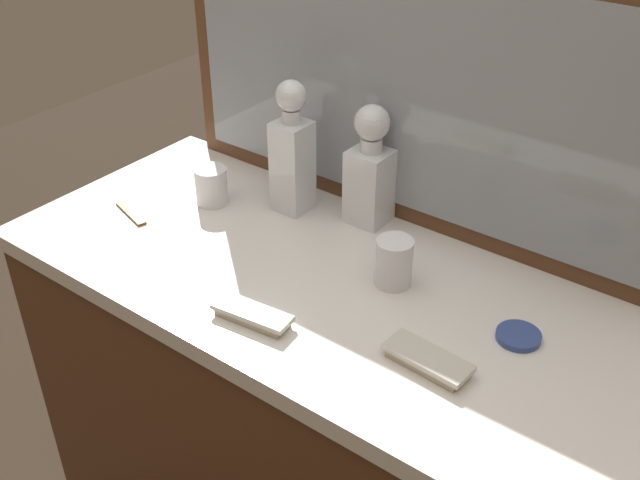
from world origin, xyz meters
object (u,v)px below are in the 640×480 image
(tortoiseshell_comb, at_px, (131,213))
(crystal_decanter_left, at_px, (292,160))
(silver_brush_left, at_px, (428,360))
(crystal_decanter_far_right, at_px, (370,176))
(silver_brush_far_left, at_px, (252,315))
(crystal_tumbler_front, at_px, (212,187))
(crystal_tumbler_left, at_px, (394,264))
(porcelain_dish, at_px, (519,336))

(tortoiseshell_comb, bearing_deg, crystal_decanter_left, 41.60)
(silver_brush_left, bearing_deg, crystal_decanter_far_right, 135.83)
(silver_brush_left, relative_size, tortoiseshell_comb, 1.29)
(silver_brush_left, bearing_deg, silver_brush_far_left, -164.73)
(crystal_decanter_left, xyz_separation_m, tortoiseshell_comb, (-0.27, -0.24, -0.12))
(crystal_decanter_left, relative_size, silver_brush_left, 1.94)
(silver_brush_left, xyz_separation_m, tortoiseshell_comb, (-0.78, 0.03, -0.01))
(crystal_tumbler_front, bearing_deg, crystal_tumbler_left, -2.00)
(crystal_decanter_far_right, distance_m, crystal_decanter_left, 0.18)
(crystal_decanter_far_right, relative_size, crystal_tumbler_left, 2.77)
(crystal_decanter_far_right, bearing_deg, crystal_tumbler_left, -44.61)
(crystal_decanter_left, xyz_separation_m, silver_brush_far_left, (0.19, -0.36, -0.11))
(porcelain_dish, distance_m, tortoiseshell_comb, 0.88)
(silver_brush_far_left, bearing_deg, crystal_tumbler_left, 60.78)
(crystal_decanter_left, bearing_deg, silver_brush_left, -28.41)
(crystal_tumbler_front, bearing_deg, porcelain_dish, -1.94)
(silver_brush_far_left, height_order, porcelain_dish, silver_brush_far_left)
(crystal_tumbler_left, height_order, porcelain_dish, crystal_tumbler_left)
(crystal_tumbler_left, xyz_separation_m, silver_brush_far_left, (-0.14, -0.25, -0.03))
(crystal_tumbler_front, relative_size, porcelain_dish, 1.08)
(crystal_tumbler_front, xyz_separation_m, silver_brush_far_left, (0.36, -0.27, -0.03))
(crystal_tumbler_front, xyz_separation_m, tortoiseshell_comb, (-0.11, -0.15, -0.04))
(crystal_tumbler_front, bearing_deg, silver_brush_far_left, -36.98)
(crystal_decanter_far_right, distance_m, porcelain_dish, 0.48)
(crystal_decanter_left, bearing_deg, crystal_decanter_far_right, 19.80)
(crystal_decanter_far_right, height_order, tortoiseshell_comb, crystal_decanter_far_right)
(crystal_decanter_left, distance_m, porcelain_dish, 0.62)
(silver_brush_far_left, height_order, tortoiseshell_comb, silver_brush_far_left)
(crystal_decanter_far_right, distance_m, crystal_tumbler_front, 0.37)
(crystal_tumbler_front, distance_m, tortoiseshell_comb, 0.19)
(porcelain_dish, bearing_deg, crystal_decanter_far_right, 157.95)
(silver_brush_far_left, bearing_deg, silver_brush_left, 15.27)
(crystal_tumbler_front, relative_size, silver_brush_far_left, 0.54)
(crystal_decanter_far_right, xyz_separation_m, silver_brush_far_left, (0.03, -0.42, -0.10))
(porcelain_dish, bearing_deg, tortoiseshell_comb, -171.94)
(crystal_decanter_far_right, xyz_separation_m, tortoiseshell_comb, (-0.44, -0.30, -0.11))
(crystal_decanter_far_right, relative_size, tortoiseshell_comb, 2.24)
(silver_brush_far_left, bearing_deg, tortoiseshell_comb, 165.59)
(porcelain_dish, bearing_deg, silver_brush_left, -120.40)
(silver_brush_left, relative_size, silver_brush_far_left, 0.99)
(silver_brush_far_left, bearing_deg, crystal_tumbler_front, 143.02)
(tortoiseshell_comb, bearing_deg, crystal_tumbler_front, 54.09)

